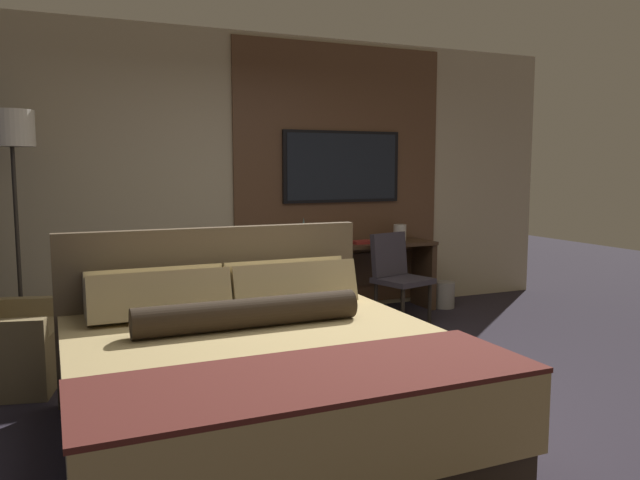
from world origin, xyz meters
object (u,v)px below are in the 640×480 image
at_px(vase_tall, 304,232).
at_px(book, 363,242).
at_px(tv, 342,167).
at_px(vase_short, 400,232).
at_px(bed, 259,378).
at_px(desk_chair, 396,270).
at_px(floor_lamp, 12,149).
at_px(waste_bin, 444,295).
at_px(desk, 349,266).

relative_size(vase_tall, book, 1.24).
distance_m(tv, vase_short, 0.93).
xyz_separation_m(bed, book, (1.90, 2.43, 0.39)).
xyz_separation_m(bed, desk_chair, (2.04, 2.00, 0.16)).
xyz_separation_m(desk_chair, floor_lamp, (-3.30, 0.23, 1.13)).
height_order(bed, vase_tall, bed).
bearing_deg(bed, book, 52.02).
bearing_deg(tv, bed, -123.61).
bearing_deg(floor_lamp, waste_bin, 1.43).
relative_size(floor_lamp, vase_tall, 6.84).
bearing_deg(waste_bin, vase_short, 157.15).
distance_m(book, waste_bin, 1.12).
height_order(bed, book, bed).
bearing_deg(floor_lamp, desk, 5.33).
bearing_deg(vase_short, book, -170.01).
bearing_deg(vase_tall, desk_chair, -31.54).
relative_size(bed, desk_chair, 2.43).
height_order(vase_short, waste_bin, vase_short).
distance_m(tv, vase_tall, 0.85).
bearing_deg(waste_bin, desk_chair, -157.44).
height_order(vase_tall, book, vase_tall).
xyz_separation_m(tv, desk_chair, (0.25, -0.69, -1.00)).
xyz_separation_m(bed, vase_short, (2.39, 2.52, 0.46)).
bearing_deg(bed, vase_short, 46.54).
xyz_separation_m(desk, tv, (0.00, 0.18, 1.01)).
bearing_deg(vase_tall, bed, -117.13).
bearing_deg(desk_chair, book, 92.60).
bearing_deg(book, floor_lamp, -176.26).
distance_m(tv, floor_lamp, 3.08).
bearing_deg(desk, waste_bin, -9.86).
height_order(tv, book, tv).
bearing_deg(vase_short, waste_bin, -22.85).
bearing_deg(waste_bin, desk, 170.14).
height_order(vase_tall, vase_short, vase_tall).
height_order(bed, desk, bed).
relative_size(floor_lamp, vase_short, 11.37).
bearing_deg(book, vase_short, 9.99).
height_order(floor_lamp, vase_tall, floor_lamp).
relative_size(desk, floor_lamp, 0.93).
height_order(desk_chair, vase_short, vase_short).
relative_size(desk_chair, vase_short, 5.08).
distance_m(bed, tv, 3.43).
relative_size(bed, vase_tall, 7.41).
relative_size(vase_tall, vase_short, 1.66).
relative_size(desk, tv, 1.38).
bearing_deg(bed, floor_lamp, 119.40).
bearing_deg(tv, floor_lamp, -171.29).
bearing_deg(desk_chair, floor_lamp, 160.15).
bearing_deg(desk, vase_short, 0.75).
xyz_separation_m(tv, vase_tall, (-0.52, -0.22, -0.64)).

